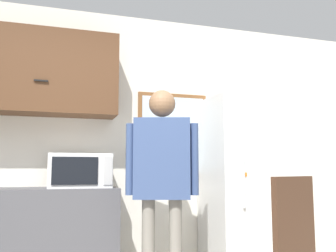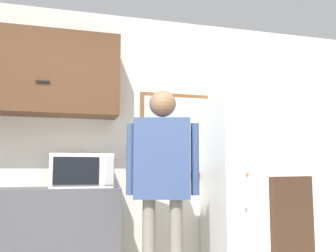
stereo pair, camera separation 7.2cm
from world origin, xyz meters
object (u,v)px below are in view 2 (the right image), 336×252
at_px(microwave, 81,171).
at_px(chair, 281,251).
at_px(person, 163,168).
at_px(refrigerator, 248,187).

relative_size(microwave, chair, 0.54).
bearing_deg(chair, microwave, -66.85).
xyz_separation_m(person, chair, (0.56, -0.89, -0.54)).
xyz_separation_m(refrigerator, chair, (-0.44, -1.25, -0.35)).
height_order(microwave, person, person).
distance_m(microwave, person, 0.78).
bearing_deg(microwave, chair, -46.87).
bearing_deg(person, chair, -39.94).
relative_size(microwave, person, 0.31).
bearing_deg(refrigerator, person, -159.91).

